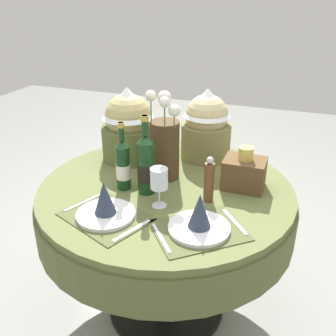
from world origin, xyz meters
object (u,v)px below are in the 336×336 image
at_px(dining_table, 166,211).
at_px(pepper_mill, 209,181).
at_px(wine_glass_right, 159,180).
at_px(gift_tub_back_left, 128,122).
at_px(wine_bottle_centre, 146,164).
at_px(flower_vase, 165,145).
at_px(woven_basket_side_right, 244,172).
at_px(gift_tub_back_centre, 206,122).
at_px(place_setting_left, 105,207).
at_px(place_setting_right, 199,220).
at_px(wine_bottle_left, 123,165).

relative_size(dining_table, pepper_mill, 5.82).
xyz_separation_m(wine_glass_right, gift_tub_back_left, (-0.33, 0.42, 0.08)).
bearing_deg(wine_bottle_centre, pepper_mill, 4.16).
bearing_deg(flower_vase, woven_basket_side_right, 4.00).
xyz_separation_m(gift_tub_back_centre, woven_basket_side_right, (0.26, -0.28, -0.12)).
bearing_deg(place_setting_left, pepper_mill, 37.10).
bearing_deg(dining_table, woven_basket_side_right, 18.43).
relative_size(place_setting_left, gift_tub_back_left, 1.06).
bearing_deg(dining_table, place_setting_right, -50.28).
bearing_deg(woven_basket_side_right, flower_vase, -176.00).
bearing_deg(flower_vase, gift_tub_back_centre, 68.51).
height_order(flower_vase, wine_bottle_left, flower_vase).
bearing_deg(gift_tub_back_centre, pepper_mill, -73.26).
xyz_separation_m(place_setting_right, gift_tub_back_centre, (-0.16, 0.69, 0.15)).
height_order(pepper_mill, woven_basket_side_right, pepper_mill).
xyz_separation_m(wine_glass_right, woven_basket_side_right, (0.31, 0.29, -0.05)).
distance_m(dining_table, flower_vase, 0.32).
xyz_separation_m(place_setting_right, flower_vase, (-0.28, 0.38, 0.12)).
bearing_deg(place_setting_left, dining_table, 67.57).
bearing_deg(dining_table, pepper_mill, -15.64).
xyz_separation_m(place_setting_left, woven_basket_side_right, (0.48, 0.45, 0.03)).
xyz_separation_m(wine_bottle_left, wine_glass_right, (0.21, -0.09, 0.01)).
height_order(place_setting_left, woven_basket_side_right, woven_basket_side_right).
bearing_deg(wine_bottle_centre, flower_vase, 81.56).
height_order(wine_bottle_centre, gift_tub_back_centre, gift_tub_back_centre).
relative_size(gift_tub_back_left, woven_basket_side_right, 1.94).
bearing_deg(wine_bottle_left, dining_table, 25.62).
distance_m(place_setting_right, wine_bottle_left, 0.48).
bearing_deg(flower_vase, wine_glass_right, -74.48).
bearing_deg(pepper_mill, place_setting_left, -142.90).
distance_m(place_setting_left, flower_vase, 0.45).
xyz_separation_m(gift_tub_back_left, woven_basket_side_right, (0.64, -0.12, -0.13)).
distance_m(place_setting_left, wine_glass_right, 0.25).
relative_size(wine_glass_right, pepper_mill, 0.85).
distance_m(pepper_mill, gift_tub_back_left, 0.61).
height_order(place_setting_right, pepper_mill, pepper_mill).
xyz_separation_m(place_setting_right, wine_glass_right, (-0.21, 0.12, 0.08)).
bearing_deg(wine_bottle_left, wine_glass_right, -23.98).
bearing_deg(gift_tub_back_centre, flower_vase, -111.49).
distance_m(place_setting_right, wine_bottle_centre, 0.39).
height_order(dining_table, woven_basket_side_right, woven_basket_side_right).
height_order(flower_vase, pepper_mill, flower_vase).
distance_m(flower_vase, wine_bottle_centre, 0.17).
distance_m(dining_table, woven_basket_side_right, 0.42).
bearing_deg(wine_glass_right, gift_tub_back_left, 128.71).
xyz_separation_m(flower_vase, woven_basket_side_right, (0.38, 0.03, -0.09)).
bearing_deg(place_setting_right, wine_glass_right, 150.74).
relative_size(dining_table, woven_basket_side_right, 6.06).
height_order(place_setting_left, gift_tub_back_centre, gift_tub_back_centre).
bearing_deg(wine_bottle_centre, wine_glass_right, -44.17).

